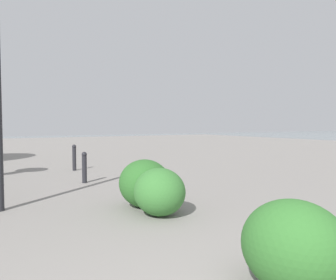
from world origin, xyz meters
TOP-DOWN VIEW (x-y plane):
  - bollard_near at (7.30, -0.73)m, footprint 0.13×0.13m
  - bollard_mid at (9.62, -1.05)m, footprint 0.13×0.13m
  - shrub_low at (1.08, -0.87)m, footprint 0.98×0.88m
  - shrub_round at (4.41, -1.02)m, footprint 1.02×0.91m
  - shrub_wide at (3.79, -0.99)m, footprint 0.92×0.83m

SIDE VIEW (x-z plane):
  - shrub_wide at x=3.79m, z-range 0.00..0.78m
  - bollard_near at x=7.30m, z-range 0.02..0.81m
  - shrub_low at x=1.08m, z-range 0.00..0.83m
  - shrub_round at x=4.41m, z-range 0.00..0.86m
  - bollard_mid at x=9.62m, z-range 0.02..0.86m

